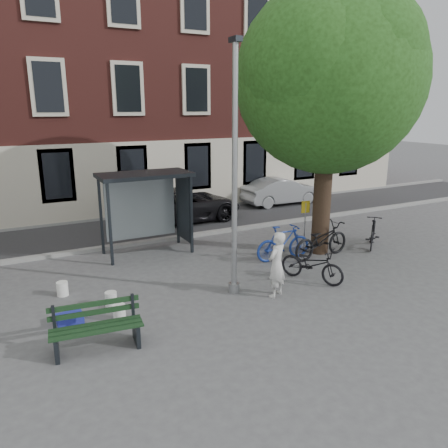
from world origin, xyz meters
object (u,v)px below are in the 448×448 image
lamppost (235,185)px  car_dark (182,205)px  bike_a (321,240)px  bike_b (283,243)px  bus_shelter (156,193)px  bench (97,329)px  painter (277,264)px  bike_d (373,232)px  car_silver (282,191)px  notice_sign (305,216)px  bike_c (312,264)px

lamppost → car_dark: (1.54, 7.28, -2.09)m
bike_a → bike_b: bearing=67.2°
bus_shelter → bench: 6.27m
bus_shelter → painter: (1.43, -4.80, -1.08)m
bus_shelter → bike_d: bearing=-24.5°
car_dark → bike_d: bearing=-148.3°
painter → bike_a: painter is taller
bus_shelter → painter: bus_shelter is taller
bike_a → car_dark: size_ratio=0.43×
bus_shelter → bike_b: bus_shelter is taller
painter → bench: size_ratio=0.93×
bus_shelter → car_dark: size_ratio=0.57×
car_silver → notice_sign: 7.26m
car_silver → notice_sign: bearing=151.5°
bike_a → painter: bearing=115.4°
painter → bike_d: size_ratio=0.99×
bike_a → notice_sign: 0.95m
bus_shelter → bike_c: 5.46m
painter → notice_sign: (2.76, 2.47, 0.36)m
notice_sign → car_silver: bearing=67.5°
bus_shelter → bike_b: bearing=-40.6°
bike_b → notice_sign: 1.28m
bike_a → bike_d: bearing=-95.0°
bike_a → bike_c: bike_a is taller
bike_a → bike_b: 1.24m
lamppost → car_silver: size_ratio=1.56×
bus_shelter → bike_b: size_ratio=1.54×
bus_shelter → bike_a: 5.44m
bike_b → bike_c: (-0.28, -1.76, -0.08)m
bus_shelter → bike_d: (6.56, -2.99, -1.41)m
notice_sign → bench: bearing=-151.7°
car_dark → bike_a: bearing=-164.7°
bench → lamppost: bearing=23.5°
notice_sign → lamppost: bearing=-147.2°
bike_c → bike_d: bike_d is taller
bike_b → car_dark: car_dark is taller
bike_b → car_silver: bearing=-31.0°
painter → car_silver: painter is taller
car_dark → notice_sign: 5.89m
bike_d → lamppost: bearing=59.2°
bike_c → car_dark: size_ratio=0.37×
lamppost → bench: lamppost is taller
bike_a → car_silver: size_ratio=0.55×
bike_a → lamppost: bearing=100.1°
lamppost → bike_b: size_ratio=3.30×
painter → bike_b: 2.73m
bench → notice_sign: size_ratio=1.06×
bus_shelter → bike_c: size_ratio=1.56×
car_dark → notice_sign: bearing=-163.6°
painter → bench: 4.55m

